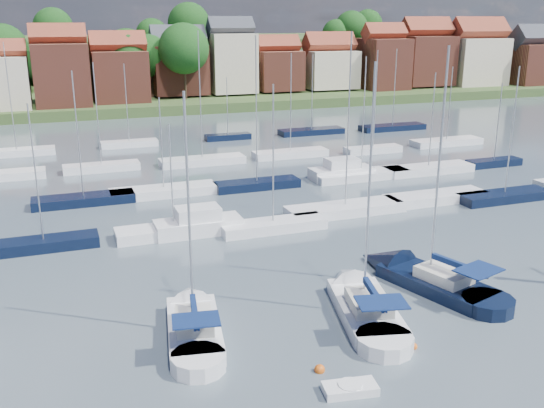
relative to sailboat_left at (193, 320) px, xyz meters
name	(u,v)px	position (x,y,z in m)	size (l,w,h in m)	color
ground	(204,172)	(9.20, 35.06, -0.36)	(260.00, 260.00, 0.00)	#42505A
sailboat_left	(193,320)	(0.00, 0.00, 0.00)	(4.49, 10.91, 14.45)	white
sailboat_centre	(360,301)	(10.06, -0.98, -0.01)	(5.70, 12.07, 15.86)	white
sailboat_navy	(418,277)	(15.37, 0.90, -0.01)	(6.54, 12.37, 16.56)	black
tender	(350,389)	(5.45, -8.78, -0.15)	(2.67, 1.54, 0.55)	white
buoy_c	(320,371)	(4.85, -6.68, -0.36)	(0.54, 0.54, 0.54)	#D85914
buoy_d	(413,348)	(10.43, -6.36, -0.36)	(0.42, 0.42, 0.42)	#D85914
buoy_e	(362,280)	(12.04, 2.32, -0.36)	(0.44, 0.44, 0.44)	#D85914
marina_field	(232,177)	(11.11, 30.21, 0.07)	(79.62, 41.41, 15.93)	white
far_shore_town	(123,69)	(11.43, 127.73, 4.25)	(212.46, 90.00, 22.27)	#334C26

